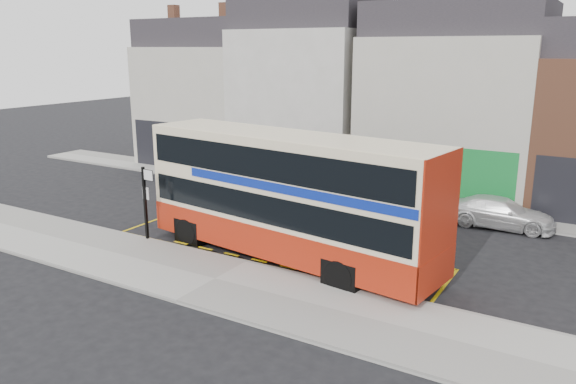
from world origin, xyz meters
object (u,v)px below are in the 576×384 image
Objects in this scene: car_silver at (228,177)px; car_white at (500,213)px; double_decker_bus at (289,195)px; bus_stop_post at (146,196)px; street_tree_left at (151,112)px; car_grey at (377,196)px; street_tree_right at (450,130)px.

car_silver reaches higher than car_white.
bus_stop_post is (-6.09, -1.35, -0.56)m from double_decker_bus.
bus_stop_post reaches higher than car_white.
bus_stop_post is 0.58× the size of street_tree_left.
double_decker_bus is 2.64× the size of car_white.
car_silver is 1.04× the size of car_grey.
car_silver is 9.03m from car_grey.
car_white is at bearing -71.74° from car_silver.
street_tree_right reaches higher than bus_stop_post.
street_tree_left is (-17.92, 11.28, 1.07)m from double_decker_bus.
street_tree_left is at bearing 155.25° from double_decker_bus.
street_tree_right reaches higher than street_tree_left.
bus_stop_post is at bearing -46.88° from street_tree_left.
double_decker_bus is at bearing -115.71° from car_silver.
street_tree_right is at bearing -51.48° from car_grey.
bus_stop_post is 11.66m from car_grey.
street_tree_right is (2.69, 2.81, 3.22)m from car_grey.
bus_stop_post is 17.38m from street_tree_left.
double_decker_bus reaches higher than car_grey.
street_tree_left reaches higher than bus_stop_post.
street_tree_left is (-11.82, 12.63, 1.63)m from bus_stop_post.
car_white is (14.96, 0.63, -0.06)m from car_silver.
street_tree_right is at bearing 58.44° from bus_stop_post.
car_silver is at bearing 110.61° from bus_stop_post.
double_decker_bus is 2.86× the size of car_silver.
double_decker_bus is at bearing -104.99° from street_tree_right.
bus_stop_post is 15.55m from street_tree_right.
street_tree_right is at bearing 82.44° from double_decker_bus.
street_tree_left is at bearing 73.11° from car_grey.
street_tree_left is (-18.20, 2.96, 2.95)m from car_grey.
car_grey is 5.95m from car_white.
double_decker_bus reaches higher than car_white.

